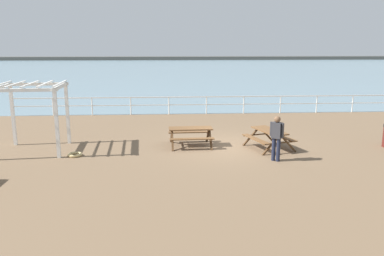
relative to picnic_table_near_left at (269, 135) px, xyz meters
The scene contains 9 objects.
ground_plane 1.90m from the picnic_table_near_left, 164.39° to the left, with size 30.00×24.00×0.20m, color brown.
sea_band 53.26m from the picnic_table_near_left, 91.84° to the left, with size 142.00×90.00×0.01m, color gray.
distant_shoreline 96.24m from the picnic_table_near_left, 91.02° to the left, with size 142.00×6.00×1.80m, color #4C4C47.
seaward_railing 8.40m from the picnic_table_near_left, 101.72° to the left, with size 23.07×0.07×1.08m.
picnic_table_near_left is the anchor object (origin of this frame).
picnic_table_near_right 3.22m from the picnic_table_near_left, 168.85° to the left, with size 1.85×1.59×0.80m.
visitor 1.75m from the picnic_table_near_left, 96.48° to the right, with size 0.43×0.38×1.66m.
lattice_pergola 9.47m from the picnic_table_near_left, behind, with size 2.59×2.71×2.70m.
rope_coil 7.70m from the picnic_table_near_left, behind, with size 0.55×0.55×0.11m, color tan.
Camera 1 is at (-2.42, -15.47, 4.15)m, focal length 36.11 mm.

